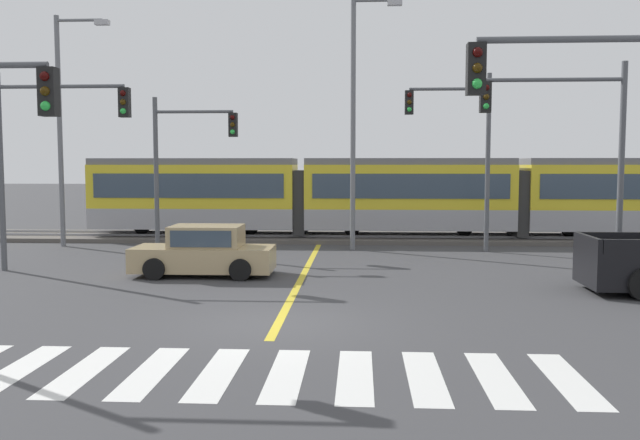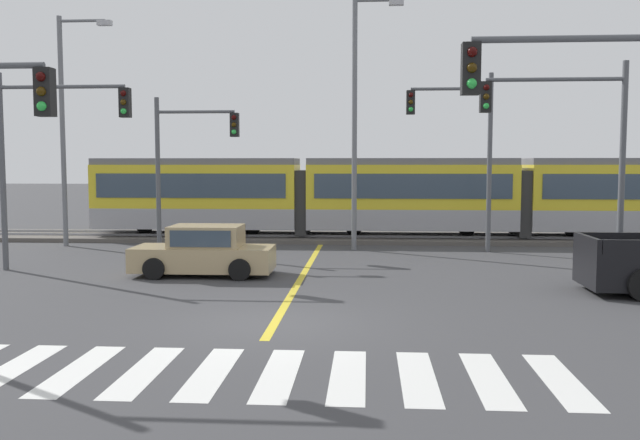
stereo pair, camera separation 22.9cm
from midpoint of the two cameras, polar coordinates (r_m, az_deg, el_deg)
ground_plane at (r=14.48m, az=-3.98°, el=-8.66°), size 200.00×200.00×0.00m
track_bed at (r=30.18m, az=-0.08°, el=-1.49°), size 120.00×4.00×0.18m
rail_near at (r=29.45m, az=-0.17°, el=-1.37°), size 120.00×0.08×0.10m
rail_far at (r=30.88m, az=-0.00°, el=-1.08°), size 120.00×0.08×0.10m
light_rail_tram at (r=30.03m, az=7.21°, el=2.19°), size 28.00×2.64×3.43m
crosswalk_stripe_1 at (r=12.40m, az=-24.51°, el=-11.36°), size 0.56×2.80×0.01m
crosswalk_stripe_2 at (r=11.94m, az=-19.74°, el=-11.83°), size 0.56×2.80×0.01m
crosswalk_stripe_3 at (r=11.56m, az=-14.60°, el=-12.25°), size 0.56×2.80×0.01m
crosswalk_stripe_4 at (r=11.28m, az=-9.15°, el=-12.59°), size 0.56×2.80×0.01m
crosswalk_stripe_5 at (r=11.10m, az=-3.45°, el=-12.83°), size 0.56×2.80×0.01m
crosswalk_stripe_6 at (r=11.03m, az=2.38°, el=-12.94°), size 0.56×2.80×0.01m
crosswalk_stripe_7 at (r=11.06m, az=8.23°, el=-12.93°), size 0.56×2.80×0.01m
crosswalk_stripe_8 at (r=11.21m, az=13.99°, el=-12.79°), size 0.56×2.80×0.01m
crosswalk_stripe_9 at (r=11.46m, az=19.54°, el=-12.53°), size 0.56×2.80×0.01m
lane_centre_line at (r=20.58m, az=-1.74°, el=-4.64°), size 0.20×15.44×0.01m
sedan_crossing at (r=20.68m, az=-10.04°, el=-2.72°), size 4.21×1.93×1.52m
traffic_light_mid_right at (r=21.41m, az=20.29°, el=6.65°), size 4.25×0.38×6.35m
traffic_light_far_left at (r=26.46m, az=-11.66°, el=5.63°), size 3.25×0.38×5.89m
traffic_light_near_right at (r=12.91m, az=22.30°, el=6.96°), size 3.75×0.38×5.92m
traffic_light_far_right at (r=26.41m, az=11.61°, el=6.79°), size 3.25×0.38×6.78m
traffic_light_mid_left at (r=22.83m, az=-22.49°, el=6.27°), size 4.25×0.38×6.19m
street_lamp_west at (r=29.49m, az=-20.96°, el=8.06°), size 2.24×0.28×9.27m
street_lamp_centre at (r=26.53m, az=2.88°, el=9.26°), size 1.95×0.28×9.78m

